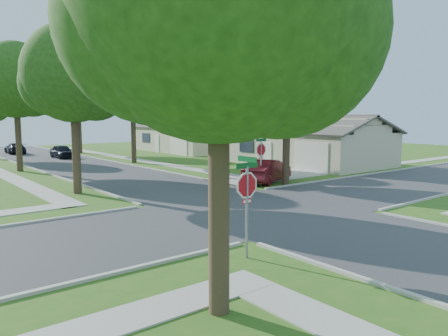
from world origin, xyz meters
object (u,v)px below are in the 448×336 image
object	(u,v)px
tree_w_near	(74,77)
tree_sw_corner	(221,6)
tree_e_near	(217,93)
tree_e_far	(79,99)
house_ne_far	(190,138)
tree_e_mid	(133,91)
car_driveway	(267,171)
car_curb_east	(62,151)
car_curb_west	(15,148)
house_ne_near	(306,146)
stop_sign_ne	(261,152)
tree_w_mid	(16,84)
tree_ne_corner	(288,91)
stop_sign_sw	(247,189)

from	to	relation	value
tree_w_near	tree_sw_corner	distance (m)	16.24
tree_e_near	tree_e_far	distance (m)	25.00
house_ne_far	tree_e_mid	bearing A→B (deg)	-144.58
tree_e_near	car_driveway	world-z (taller)	tree_e_near
tree_e_far	tree_w_near	size ratio (longest dim) A/B	0.97
car_curb_east	car_curb_west	bearing A→B (deg)	106.04
tree_e_mid	house_ne_near	size ratio (longest dim) A/B	0.68
stop_sign_ne	tree_w_near	world-z (taller)	tree_w_near
tree_e_near	car_curb_east	distance (m)	21.27
tree_e_far	house_ne_near	distance (m)	25.99
tree_w_mid	car_driveway	size ratio (longest dim) A/B	2.16
house_ne_near	car_driveway	distance (m)	11.43
stop_sign_ne	tree_ne_corner	bearing A→B (deg)	-16.55
house_ne_near	house_ne_far	xyz separation A→B (m)	(0.00, 18.00, 0.00)
tree_sw_corner	house_ne_near	world-z (taller)	tree_sw_corner
stop_sign_sw	tree_e_mid	distance (m)	27.71
tree_sw_corner	tree_ne_corner	xyz separation A→B (m)	(13.80, 11.20, -0.67)
tree_e_far	house_ne_far	bearing A→B (deg)	-24.03
tree_e_mid	car_driveway	bearing A→B (deg)	-85.42
tree_w_near	house_ne_near	bearing A→B (deg)	5.51
tree_e_far	tree_e_mid	bearing A→B (deg)	-89.98
car_driveway	tree_e_near	bearing A→B (deg)	-2.66
stop_sign_sw	tree_e_far	bearing A→B (deg)	76.27
tree_w_near	car_curb_east	xyz separation A→B (m)	(5.84, 20.37, -5.46)
tree_sw_corner	house_ne_near	distance (m)	29.92
tree_w_mid	car_driveway	distance (m)	19.67
tree_e_mid	stop_sign_sw	bearing A→B (deg)	-110.20
house_ne_near	tree_e_near	bearing A→B (deg)	-169.96
stop_sign_ne	tree_ne_corner	xyz separation A→B (m)	(1.66, -0.49, 3.56)
tree_e_far	car_driveway	size ratio (longest dim) A/B	1.97
stop_sign_sw	tree_e_mid	size ratio (longest dim) A/B	0.32
tree_e_near	house_ne_near	xyz separation A→B (m)	(11.24, 1.99, -4.13)
tree_e_mid	tree_ne_corner	size ratio (longest dim) A/B	1.06
stop_sign_ne	tree_sw_corner	bearing A→B (deg)	-136.06
house_ne_far	car_curb_east	bearing A→B (deg)	178.54
tree_e_mid	tree_w_mid	size ratio (longest dim) A/B	0.96
stop_sign_ne	house_ne_near	bearing A→B (deg)	29.14
stop_sign_ne	car_driveway	bearing A→B (deg)	31.61
tree_w_mid	tree_sw_corner	size ratio (longest dim) A/B	1.00
tree_sw_corner	house_ne_far	xyz separation A→B (m)	(23.43, 35.99, -4.75)
tree_sw_corner	car_driveway	bearing A→B (deg)	42.92
tree_w_mid	tree_ne_corner	xyz separation A→B (m)	(11.00, -16.80, -0.90)
tree_w_near	tree_sw_corner	world-z (taller)	tree_sw_corner
stop_sign_ne	tree_w_mid	size ratio (longest dim) A/B	0.31
stop_sign_sw	tree_w_near	bearing A→B (deg)	89.77
tree_w_near	tree_e_far	bearing A→B (deg)	69.40
tree_e_near	car_curb_west	xyz separation A→B (m)	(-5.95, 28.57, -5.04)
house_ne_near	car_curb_east	size ratio (longest dim) A/B	3.52
tree_e_mid	tree_w_mid	world-z (taller)	tree_w_mid
house_ne_far	car_curb_west	distance (m)	19.24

